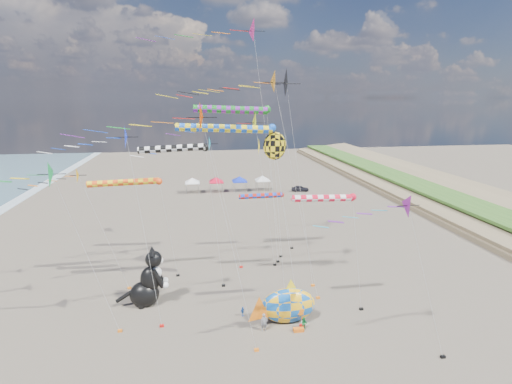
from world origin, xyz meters
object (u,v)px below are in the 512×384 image
object	(u,v)px
person_adult	(264,322)
child_green	(304,324)
child_blue	(243,311)
fish_inflatable	(288,305)
cat_inflatable	(147,277)
parked_car	(300,188)

from	to	relation	value
person_adult	child_green	distance (m)	3.50
person_adult	child_blue	bearing A→B (deg)	117.28
person_adult	fish_inflatable	bearing A→B (deg)	23.71
cat_inflatable	parked_car	world-z (taller)	cat_inflatable
person_adult	child_blue	size ratio (longest dim) A/B	1.72
fish_inflatable	person_adult	distance (m)	2.72
fish_inflatable	parked_car	world-z (taller)	fish_inflatable
fish_inflatable	person_adult	bearing A→B (deg)	-153.80
child_blue	child_green	bearing A→B (deg)	-72.96
parked_car	child_blue	bearing A→B (deg)	166.68
person_adult	cat_inflatable	bearing A→B (deg)	146.01
fish_inflatable	child_green	xyz separation A→B (m)	(1.14, -1.48, -1.02)
cat_inflatable	fish_inflatable	bearing A→B (deg)	-27.24
child_green	child_blue	size ratio (longest dim) A/B	1.20
fish_inflatable	parked_car	size ratio (longest dim) A/B	1.79
fish_inflatable	parked_car	xyz separation A→B (m)	(14.76, 49.73, -0.95)
child_green	child_blue	distance (m)	5.84
fish_inflatable	child_blue	xyz separation A→B (m)	(-3.87, 1.53, -1.12)
person_adult	child_green	size ratio (longest dim) A/B	1.43
cat_inflatable	person_adult	bearing A→B (deg)	-36.48
child_blue	cat_inflatable	bearing A→B (deg)	115.41
fish_inflatable	person_adult	size ratio (longest dim) A/B	4.13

